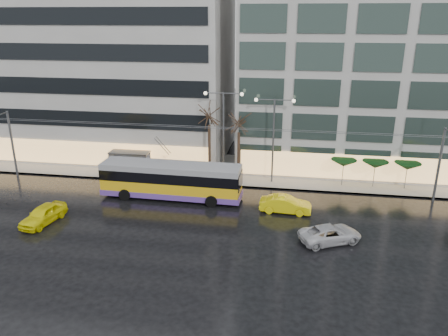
% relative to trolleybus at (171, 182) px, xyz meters
% --- Properties ---
extents(ground, '(140.00, 140.00, 0.00)m').
position_rel_trolleybus_xyz_m(ground, '(2.04, -5.37, -1.64)').
color(ground, black).
rests_on(ground, ground).
extents(sidewalk, '(80.00, 10.00, 0.15)m').
position_rel_trolleybus_xyz_m(sidewalk, '(4.04, 8.63, -1.56)').
color(sidewalk, gray).
rests_on(sidewalk, ground).
extents(kerb, '(80.00, 0.10, 0.15)m').
position_rel_trolleybus_xyz_m(kerb, '(4.04, 3.68, -1.56)').
color(kerb, slate).
rests_on(kerb, ground).
extents(building_left, '(34.00, 14.00, 22.00)m').
position_rel_trolleybus_xyz_m(building_left, '(-13.96, 13.63, 9.51)').
color(building_left, '#9D9B96').
rests_on(building_left, sidewalk).
extents(building_right, '(32.00, 14.00, 25.00)m').
position_rel_trolleybus_xyz_m(building_right, '(21.04, 13.63, 11.01)').
color(building_right, '#9D9B96').
rests_on(building_right, sidewalk).
extents(trolleybus, '(13.13, 5.23, 6.06)m').
position_rel_trolleybus_xyz_m(trolleybus, '(0.00, 0.00, 0.00)').
color(trolleybus, gold).
rests_on(trolleybus, ground).
extents(catenary, '(42.24, 5.12, 7.00)m').
position_rel_trolleybus_xyz_m(catenary, '(3.04, 2.57, 2.61)').
color(catenary, '#595B60').
rests_on(catenary, ground).
extents(bus_shelter, '(4.20, 1.60, 2.51)m').
position_rel_trolleybus_xyz_m(bus_shelter, '(-6.34, 5.32, 0.32)').
color(bus_shelter, '#595B60').
rests_on(bus_shelter, sidewalk).
extents(street_lamp_near, '(3.96, 0.36, 9.03)m').
position_rel_trolleybus_xyz_m(street_lamp_near, '(4.04, 5.43, 4.35)').
color(street_lamp_near, '#595B60').
rests_on(street_lamp_near, sidewalk).
extents(street_lamp_far, '(3.96, 0.36, 8.53)m').
position_rel_trolleybus_xyz_m(street_lamp_far, '(9.04, 5.43, 4.07)').
color(street_lamp_far, '#595B60').
rests_on(street_lamp_far, sidewalk).
extents(tree_a, '(3.20, 3.20, 8.40)m').
position_rel_trolleybus_xyz_m(tree_a, '(2.54, 5.63, 5.45)').
color(tree_a, black).
rests_on(tree_a, sidewalk).
extents(tree_b, '(3.20, 3.20, 7.70)m').
position_rel_trolleybus_xyz_m(tree_b, '(5.54, 5.83, 4.76)').
color(tree_b, black).
rests_on(tree_b, sidewalk).
extents(parasol_a, '(2.50, 2.50, 2.65)m').
position_rel_trolleybus_xyz_m(parasol_a, '(16.04, 5.63, 0.81)').
color(parasol_a, '#595B60').
rests_on(parasol_a, sidewalk).
extents(parasol_b, '(2.50, 2.50, 2.65)m').
position_rel_trolleybus_xyz_m(parasol_b, '(19.04, 5.63, 0.81)').
color(parasol_b, '#595B60').
rests_on(parasol_b, sidewalk).
extents(parasol_c, '(2.50, 2.50, 2.65)m').
position_rel_trolleybus_xyz_m(parasol_c, '(22.04, 5.63, 0.81)').
color(parasol_c, '#595B60').
rests_on(parasol_c, sidewalk).
extents(taxi_a, '(2.56, 4.67, 1.51)m').
position_rel_trolleybus_xyz_m(taxi_a, '(-9.00, -6.77, -0.89)').
color(taxi_a, yellow).
rests_on(taxi_a, ground).
extents(taxi_b, '(4.50, 1.74, 1.46)m').
position_rel_trolleybus_xyz_m(taxi_b, '(10.63, -1.46, -0.91)').
color(taxi_b, '#FFE90D').
rests_on(taxi_b, ground).
extents(sedan_silver, '(5.22, 4.00, 1.32)m').
position_rel_trolleybus_xyz_m(sedan_silver, '(14.13, -6.22, -0.98)').
color(sedan_silver, silver).
rests_on(sedan_silver, ground).
extents(pedestrian_a, '(1.17, 1.18, 2.19)m').
position_rel_trolleybus_xyz_m(pedestrian_a, '(-2.23, 5.40, -0.07)').
color(pedestrian_a, black).
rests_on(pedestrian_a, sidewalk).
extents(pedestrian_b, '(0.87, 0.69, 1.73)m').
position_rel_trolleybus_xyz_m(pedestrian_b, '(-4.33, 5.56, -0.62)').
color(pedestrian_b, black).
rests_on(pedestrian_b, sidewalk).
extents(pedestrian_c, '(1.08, 0.90, 2.11)m').
position_rel_trolleybus_xyz_m(pedestrian_c, '(-8.25, 6.22, -0.38)').
color(pedestrian_c, black).
rests_on(pedestrian_c, sidewalk).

